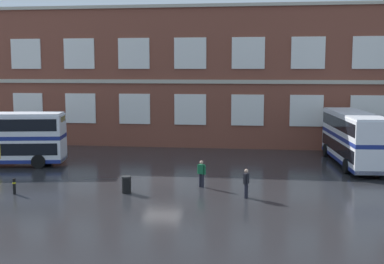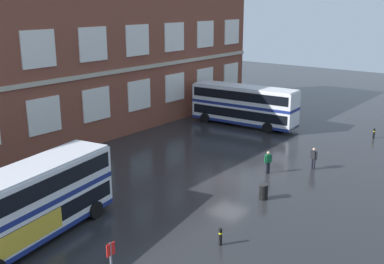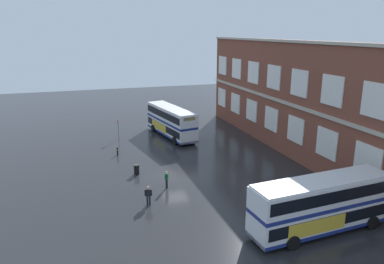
{
  "view_description": "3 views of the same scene",
  "coord_description": "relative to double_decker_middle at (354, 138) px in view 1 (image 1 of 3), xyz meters",
  "views": [
    {
      "loc": [
        6.31,
        -32.46,
        7.43
      ],
      "look_at": [
        1.66,
        2.71,
        2.95
      ],
      "focal_mm": 47.06,
      "sensor_mm": 36.0,
      "label": 1
    },
    {
      "loc": [
        -26.03,
        -17.05,
        12.25
      ],
      "look_at": [
        1.45,
        4.45,
        2.44
      ],
      "focal_mm": 43.3,
      "sensor_mm": 36.0,
      "label": 2
    },
    {
      "loc": [
        33.54,
        -9.09,
        14.28
      ],
      "look_at": [
        -0.69,
        2.05,
        4.22
      ],
      "focal_mm": 34.11,
      "sensor_mm": 36.0,
      "label": 3
    }
  ],
  "objects": [
    {
      "name": "brick_terminal_building",
      "position": [
        -13.63,
        10.75,
        4.35
      ],
      "size": [
        47.9,
        8.19,
        13.29
      ],
      "color": "brown",
      "rests_on": "ground"
    },
    {
      "name": "station_litter_bin",
      "position": [
        -15.1,
        -10.91,
        -1.63
      ],
      "size": [
        0.6,
        0.6,
        1.03
      ],
      "color": "black",
      "rests_on": "ground"
    },
    {
      "name": "waiting_passenger",
      "position": [
        -10.8,
        -8.82,
        -1.22
      ],
      "size": [
        0.6,
        0.41,
        1.7
      ],
      "color": "black",
      "rests_on": "ground"
    },
    {
      "name": "second_passenger",
      "position": [
        -7.94,
        -11.12,
        -1.22
      ],
      "size": [
        0.34,
        0.64,
        1.7
      ],
      "color": "black",
      "rests_on": "ground"
    },
    {
      "name": "safety_bollard_east",
      "position": [
        -21.65,
        -12.07,
        -1.66
      ],
      "size": [
        0.19,
        0.19,
        0.95
      ],
      "color": "black",
      "rests_on": "ground"
    },
    {
      "name": "ground_plane",
      "position": [
        -13.63,
        -5.23,
        -2.15
      ],
      "size": [
        120.0,
        120.0,
        0.0
      ],
      "primitive_type": "plane",
      "color": "#232326"
    },
    {
      "name": "double_decker_middle",
      "position": [
        0.0,
        0.0,
        0.0
      ],
      "size": [
        3.46,
        11.16,
        4.07
      ],
      "color": "silver",
      "rests_on": "ground"
    }
  ]
}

